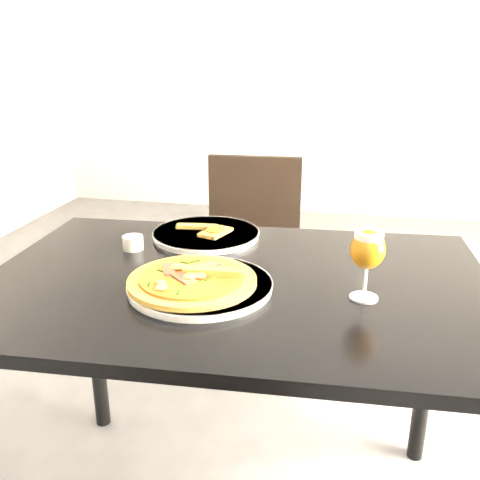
% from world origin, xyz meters
% --- Properties ---
extents(dining_table, '(1.24, 0.87, 0.75)m').
position_xyz_m(dining_table, '(-0.33, -0.12, 0.66)').
color(dining_table, black).
rests_on(dining_table, ground).
extents(chair_far, '(0.42, 0.42, 0.86)m').
position_xyz_m(chair_far, '(-0.46, 0.71, 0.47)').
color(chair_far, black).
rests_on(chair_far, ground).
extents(plate_main, '(0.35, 0.35, 0.02)m').
position_xyz_m(plate_main, '(-0.39, -0.20, 0.76)').
color(plate_main, white).
rests_on(plate_main, dining_table).
extents(pizza, '(0.29, 0.29, 0.03)m').
position_xyz_m(pizza, '(-0.41, -0.21, 0.78)').
color(pizza, olive).
rests_on(pizza, plate_main).
extents(plate_second, '(0.40, 0.40, 0.02)m').
position_xyz_m(plate_second, '(-0.48, 0.15, 0.76)').
color(plate_second, white).
rests_on(plate_second, dining_table).
extents(crust_scraps, '(0.17, 0.12, 0.01)m').
position_xyz_m(crust_scraps, '(-0.47, 0.15, 0.77)').
color(crust_scraps, olive).
rests_on(crust_scraps, plate_second).
extents(loose_crust, '(0.12, 0.09, 0.01)m').
position_xyz_m(loose_crust, '(-0.48, -0.09, 0.75)').
color(loose_crust, olive).
rests_on(loose_crust, dining_table).
extents(sauce_cup, '(0.06, 0.06, 0.04)m').
position_xyz_m(sauce_cup, '(-0.64, 0.01, 0.77)').
color(sauce_cup, silver).
rests_on(sauce_cup, dining_table).
extents(beer_glass, '(0.08, 0.08, 0.16)m').
position_xyz_m(beer_glass, '(-0.03, -0.17, 0.86)').
color(beer_glass, silver).
rests_on(beer_glass, dining_table).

